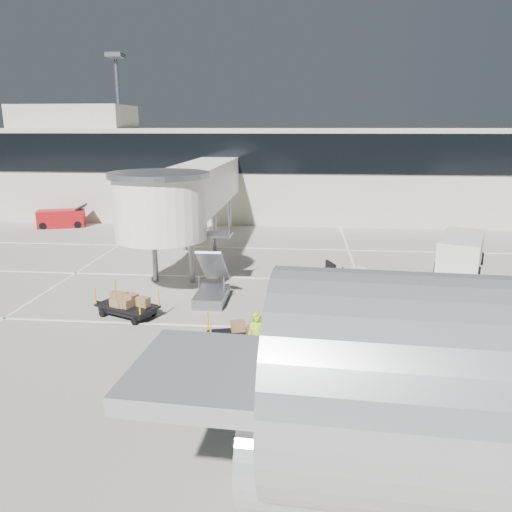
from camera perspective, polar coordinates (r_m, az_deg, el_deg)
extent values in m
plane|color=#B8B1A5|center=(19.24, -3.61, -10.36)|extent=(140.00, 140.00, 0.00)
cube|color=white|center=(21.04, -2.76, -8.06)|extent=(40.00, 0.15, 0.02)
cube|color=white|center=(27.59, -0.73, -2.51)|extent=(40.00, 0.15, 0.02)
cube|color=white|center=(34.31, 0.50, 0.90)|extent=(40.00, 0.15, 0.02)
cube|color=white|center=(28.58, 11.54, -2.20)|extent=(0.15, 30.00, 0.02)
cube|color=white|center=(31.15, -19.15, -1.33)|extent=(0.15, 30.00, 0.02)
cube|color=beige|center=(47.49, 1.96, 9.56)|extent=(64.00, 12.00, 8.00)
cube|color=black|center=(41.33, 1.47, 11.61)|extent=(64.00, 0.12, 3.20)
cube|color=beige|center=(49.80, -20.04, 14.71)|extent=(10.00, 6.00, 2.00)
cylinder|color=gray|center=(54.58, -15.24, 13.40)|extent=(0.36, 0.36, 15.00)
cube|color=gray|center=(55.01, -15.79, 21.21)|extent=(1.60, 1.60, 0.40)
cube|color=white|center=(33.16, -6.60, 7.86)|extent=(3.00, 18.00, 2.80)
cylinder|color=white|center=(24.50, -10.90, 5.37)|extent=(4.40, 4.40, 3.00)
cylinder|color=gray|center=(24.31, -11.08, 9.09)|extent=(4.80, 4.80, 0.25)
cylinder|color=gray|center=(27.23, -11.49, 0.11)|extent=(0.28, 0.28, 2.90)
cylinder|color=gray|center=(26.73, -7.38, 0.02)|extent=(0.28, 0.28, 2.90)
cylinder|color=gray|center=(33.82, -8.12, 3.05)|extent=(0.28, 0.28, 2.90)
cylinder|color=gray|center=(33.41, -4.78, 3.00)|extent=(0.28, 0.28, 2.90)
cylinder|color=gray|center=(40.55, -5.86, 5.01)|extent=(0.28, 0.28, 2.90)
cylinder|color=gray|center=(40.21, -3.05, 4.99)|extent=(0.28, 0.28, 2.90)
cube|color=gray|center=(23.94, -5.09, -4.64)|extent=(1.40, 2.60, 0.50)
cube|color=gray|center=(24.10, -4.91, -1.15)|extent=(1.20, 2.60, 2.06)
cube|color=gray|center=(25.14, -4.41, 2.46)|extent=(1.40, 1.20, 0.12)
cube|color=maroon|center=(25.35, 9.94, -2.96)|extent=(2.73, 1.98, 0.62)
cube|color=silver|center=(25.63, 11.87, -1.90)|extent=(1.07, 1.32, 0.36)
cube|color=black|center=(24.88, 8.50, -1.75)|extent=(0.48, 1.01, 0.93)
cylinder|color=black|center=(24.51, 8.83, -4.11)|extent=(0.71, 0.47, 0.66)
cylinder|color=black|center=(25.68, 7.62, -3.20)|extent=(0.71, 0.47, 0.66)
cylinder|color=black|center=(25.20, 12.27, -3.75)|extent=(0.71, 0.47, 0.66)
cylinder|color=black|center=(26.34, 10.94, -2.88)|extent=(0.71, 0.47, 0.66)
cube|color=black|center=(22.33, 18.50, -5.88)|extent=(3.46, 2.22, 0.13)
cube|color=black|center=(22.40, 18.46, -6.35)|extent=(3.10, 1.92, 0.27)
cube|color=black|center=(22.39, 13.40, -5.89)|extent=(0.75, 0.24, 0.09)
cylinder|color=black|center=(21.78, 15.48, -7.31)|extent=(0.39, 0.22, 0.36)
cylinder|color=black|center=(23.13, 15.61, -6.02)|extent=(0.39, 0.22, 0.36)
cylinder|color=black|center=(21.87, 21.40, -7.71)|extent=(0.39, 0.22, 0.36)
cylinder|color=black|center=(23.21, 21.17, -6.41)|extent=(0.39, 0.22, 0.36)
cylinder|color=black|center=(21.48, 14.53, -5.03)|extent=(0.07, 0.07, 0.96)
cylinder|color=black|center=(22.85, 14.72, -3.86)|extent=(0.07, 0.07, 0.96)
cylinder|color=black|center=(21.61, 22.71, -5.60)|extent=(0.07, 0.07, 0.96)
cylinder|color=black|center=(22.97, 22.40, -4.41)|extent=(0.07, 0.07, 0.96)
cube|color=#57585D|center=(22.21, 16.92, -5.20)|extent=(0.58, 0.41, 0.35)
cube|color=#151440|center=(22.74, 19.53, -4.86)|extent=(0.57, 0.47, 0.43)
cube|color=maroon|center=(22.64, 15.67, -4.77)|extent=(0.47, 0.38, 0.33)
cube|color=#151440|center=(22.65, 20.02, -5.07)|extent=(0.63, 0.52, 0.36)
cube|color=#151440|center=(22.16, 18.95, -5.53)|extent=(0.53, 0.45, 0.27)
cube|color=#151440|center=(22.50, 19.26, -5.19)|extent=(0.55, 0.44, 0.32)
cube|color=#57585D|center=(22.42, 18.08, -5.05)|extent=(0.51, 0.40, 0.40)
cube|color=#8B694B|center=(22.66, 17.93, -4.78)|extent=(0.49, 0.45, 0.44)
cube|color=#151440|center=(22.10, 17.14, -5.19)|extent=(0.60, 0.45, 0.45)
cube|color=#8B694B|center=(22.17, 17.02, -5.29)|extent=(0.52, 0.50, 0.33)
cube|color=#151440|center=(22.49, 19.48, -5.23)|extent=(0.49, 0.48, 0.31)
cube|color=black|center=(19.03, -1.51, -9.02)|extent=(2.88, 1.96, 0.11)
cube|color=black|center=(19.09, -1.51, -9.46)|extent=(2.58, 1.70, 0.22)
cube|color=black|center=(18.94, -6.43, -9.68)|extent=(0.61, 0.23, 0.07)
cylinder|color=black|center=(18.53, -4.09, -10.87)|extent=(0.32, 0.20, 0.30)
cylinder|color=black|center=(19.60, -4.46, -9.40)|extent=(0.32, 0.20, 0.30)
cylinder|color=black|center=(18.78, 1.59, -10.47)|extent=(0.32, 0.20, 0.30)
cylinder|color=black|center=(19.84, 0.90, -9.05)|extent=(0.32, 0.20, 0.30)
cylinder|color=#DE9C0B|center=(18.21, -5.21, -8.86)|extent=(0.06, 0.06, 0.79)
cylinder|color=#DE9C0B|center=(19.29, -5.52, -7.48)|extent=(0.06, 0.06, 0.79)
cylinder|color=#DE9C0B|center=(18.56, 2.65, -8.35)|extent=(0.06, 0.06, 0.79)
cylinder|color=#DE9C0B|center=(19.63, 1.89, -7.03)|extent=(0.06, 0.06, 0.79)
cube|color=olive|center=(18.46, -3.99, -8.92)|extent=(0.47, 0.48, 0.43)
cube|color=olive|center=(18.77, 1.15, -8.50)|extent=(0.60, 0.51, 0.42)
cube|color=olive|center=(18.53, -3.51, -9.00)|extent=(0.51, 0.47, 0.33)
cube|color=olive|center=(18.73, -1.53, -8.54)|extent=(0.50, 0.55, 0.43)
cube|color=olive|center=(18.98, 0.35, -8.34)|extent=(0.52, 0.56, 0.35)
cube|color=black|center=(22.66, -14.48, -5.54)|extent=(2.99, 2.32, 0.11)
cube|color=black|center=(22.72, -14.46, -5.92)|extent=(2.66, 2.03, 0.22)
cube|color=black|center=(23.84, -17.34, -5.09)|extent=(0.60, 0.32, 0.07)
cylinder|color=black|center=(23.03, -17.16, -6.31)|extent=(0.33, 0.24, 0.30)
cylinder|color=black|center=(23.80, -15.06, -5.47)|extent=(0.33, 0.24, 0.30)
cylinder|color=black|center=(21.76, -13.73, -7.29)|extent=(0.33, 0.24, 0.30)
cylinder|color=black|center=(22.59, -11.64, -6.36)|extent=(0.33, 0.24, 0.30)
cylinder|color=#DE9C0B|center=(23.03, -17.90, -4.41)|extent=(0.06, 0.06, 0.80)
cylinder|color=#DE9C0B|center=(23.81, -15.78, -3.63)|extent=(0.06, 0.06, 0.80)
cylinder|color=#DE9C0B|center=(21.28, -13.16, -5.63)|extent=(0.06, 0.06, 0.80)
cylinder|color=#DE9C0B|center=(22.12, -11.05, -4.74)|extent=(0.06, 0.06, 0.80)
cube|color=olive|center=(22.52, -14.34, -4.95)|extent=(0.64, 0.61, 0.42)
cube|color=olive|center=(22.25, -13.14, -5.19)|extent=(0.51, 0.50, 0.36)
cube|color=olive|center=(22.87, -13.86, -4.75)|extent=(0.53, 0.58, 0.32)
cube|color=olive|center=(22.34, -15.00, -5.22)|extent=(0.52, 0.54, 0.37)
cube|color=olive|center=(22.78, -16.11, -4.93)|extent=(0.64, 0.64, 0.36)
cube|color=olive|center=(22.32, -13.80, -5.10)|extent=(0.67, 0.65, 0.41)
cube|color=olive|center=(22.77, -14.42, -4.64)|extent=(0.54, 0.49, 0.49)
cube|color=olive|center=(23.10, -15.74, -4.48)|extent=(0.69, 0.60, 0.47)
imported|color=#9EE217|center=(17.65, 0.12, -9.31)|extent=(0.70, 0.47, 1.90)
cube|color=silver|center=(31.28, 22.40, 0.62)|extent=(3.95, 5.76, 1.72)
cube|color=silver|center=(33.68, 22.69, 0.94)|extent=(2.14, 1.31, 1.00)
cube|color=black|center=(31.40, 22.51, 1.49)|extent=(3.25, 3.90, 0.69)
cylinder|color=black|center=(29.83, 19.96, -1.36)|extent=(0.52, 0.80, 0.76)
cylinder|color=black|center=(29.70, 24.00, -1.82)|extent=(0.52, 0.80, 0.76)
cylinder|color=black|center=(33.26, 20.72, 0.16)|extent=(0.52, 0.80, 0.76)
cylinder|color=black|center=(33.14, 24.34, -0.25)|extent=(0.52, 0.80, 0.76)
cube|color=maroon|center=(44.59, -21.36, 4.00)|extent=(3.96, 2.58, 1.45)
cube|color=black|center=(44.21, -19.37, 5.30)|extent=(1.29, 1.57, 0.51)
cylinder|color=black|center=(44.25, -23.16, 3.18)|extent=(0.62, 0.40, 0.58)
cylinder|color=black|center=(45.55, -22.86, 3.51)|extent=(0.62, 0.40, 0.58)
cylinder|color=black|center=(43.81, -19.69, 3.40)|extent=(0.62, 0.40, 0.58)
cylinder|color=black|center=(45.13, -19.49, 3.72)|extent=(0.62, 0.40, 0.58)
cube|color=silver|center=(10.14, 17.99, -14.26)|extent=(11.23, 3.82, 0.39)
cylinder|color=silver|center=(10.86, 7.96, -21.52)|extent=(3.48, 2.76, 2.54)
cube|color=silver|center=(10.31, 8.16, -17.04)|extent=(0.90, 0.33, 1.22)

